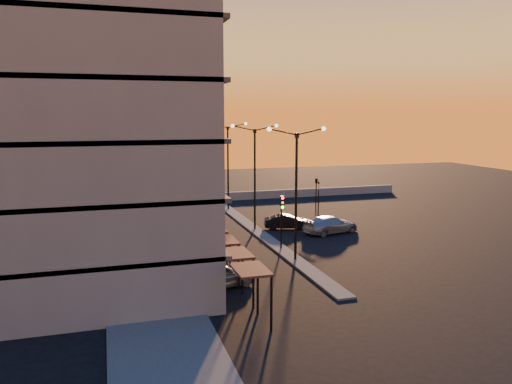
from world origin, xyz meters
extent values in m
plane|color=black|center=(0.00, 0.00, 0.00)|extent=(120.00, 120.00, 0.00)
cube|color=#4B4C49|center=(-10.50, 4.00, 0.06)|extent=(5.00, 40.00, 0.12)
cube|color=#4B4C49|center=(0.00, 10.00, 0.06)|extent=(1.20, 36.00, 0.12)
cube|color=slate|center=(2.00, 26.00, 0.50)|extent=(44.00, 0.50, 1.00)
cylinder|color=slate|center=(-14.00, 2.00, 12.50)|extent=(14.00, 14.00, 25.00)
cube|color=slate|center=(-14.00, -3.00, 12.50)|extent=(14.00, 10.00, 25.00)
cylinder|color=black|center=(-14.00, 2.00, 1.60)|extent=(14.16, 14.16, 2.40)
cube|color=black|center=(-6.80, -2.00, 3.60)|extent=(0.15, 3.20, 1.20)
cylinder|color=black|center=(0.00, 0.00, 4.50)|extent=(0.18, 0.18, 9.00)
cube|color=black|center=(0.00, 0.00, 8.90)|extent=(0.25, 0.25, 0.35)
sphere|color=#FFE5B2|center=(-2.00, 0.00, 9.35)|extent=(0.32, 0.32, 0.32)
sphere|color=#FFE5B2|center=(2.00, 0.00, 9.35)|extent=(0.32, 0.32, 0.32)
cylinder|color=black|center=(0.00, 10.00, 4.50)|extent=(0.18, 0.18, 9.00)
cube|color=black|center=(0.00, 10.00, 8.90)|extent=(0.25, 0.25, 0.35)
sphere|color=#FFE5B2|center=(-2.00, 10.00, 9.35)|extent=(0.32, 0.32, 0.32)
sphere|color=#FFE5B2|center=(2.00, 10.00, 9.35)|extent=(0.32, 0.32, 0.32)
cylinder|color=black|center=(0.00, 20.00, 4.50)|extent=(0.18, 0.18, 9.00)
cube|color=black|center=(0.00, 20.00, 8.90)|extent=(0.25, 0.25, 0.35)
sphere|color=#FFE5B2|center=(-2.00, 20.00, 9.35)|extent=(0.32, 0.32, 0.32)
sphere|color=#FFE5B2|center=(2.00, 20.00, 9.35)|extent=(0.32, 0.32, 0.32)
cylinder|color=black|center=(0.00, 3.00, 1.60)|extent=(0.12, 0.12, 3.20)
cube|color=black|center=(0.00, 2.82, 3.75)|extent=(0.28, 0.16, 1.00)
sphere|color=#FF0C05|center=(0.00, 2.72, 4.10)|extent=(0.20, 0.20, 0.20)
sphere|color=orange|center=(0.00, 2.72, 3.75)|extent=(0.20, 0.20, 0.20)
sphere|color=#0CFF26|center=(0.00, 2.72, 3.40)|extent=(0.20, 0.20, 0.20)
cylinder|color=black|center=(8.00, 14.00, 1.40)|extent=(0.12, 0.12, 2.80)
imported|color=black|center=(8.00, 14.00, 3.20)|extent=(0.13, 0.16, 0.80)
cylinder|color=black|center=(9.50, 18.00, 1.40)|extent=(0.12, 0.12, 2.80)
imported|color=black|center=(9.50, 18.00, 3.20)|extent=(0.42, 1.99, 0.80)
imported|color=#929499|center=(-6.43, -3.81, 0.76)|extent=(4.77, 2.73, 1.53)
imported|color=black|center=(2.91, 9.65, 0.66)|extent=(4.24, 2.38, 1.32)
imported|color=#969A9D|center=(6.07, 7.00, 0.76)|extent=(5.56, 3.23, 1.52)
camera|label=1|loc=(-12.72, -32.10, 10.31)|focal=35.00mm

